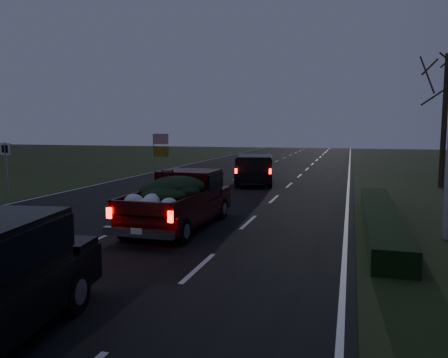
% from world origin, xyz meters
% --- Properties ---
extents(ground, '(120.00, 120.00, 0.00)m').
position_xyz_m(ground, '(0.00, 0.00, 0.00)').
color(ground, black).
rests_on(ground, ground).
extents(road_asphalt, '(14.00, 120.00, 0.02)m').
position_xyz_m(road_asphalt, '(0.00, 0.00, 0.01)').
color(road_asphalt, black).
rests_on(road_asphalt, ground).
extents(hedge_row, '(1.00, 10.00, 0.60)m').
position_xyz_m(hedge_row, '(7.80, 3.00, 0.30)').
color(hedge_row, black).
rests_on(hedge_row, ground).
extents(route_sign, '(0.55, 0.08, 2.50)m').
position_xyz_m(route_sign, '(-8.50, 5.00, 1.66)').
color(route_sign, gray).
rests_on(route_sign, ground).
extents(bare_tree_far, '(3.60, 3.60, 7.00)m').
position_xyz_m(bare_tree_far, '(11.50, 14.00, 5.23)').
color(bare_tree_far, black).
rests_on(bare_tree_far, ground).
extents(pickup_truck, '(2.02, 5.10, 2.66)m').
position_xyz_m(pickup_truck, '(1.67, 1.14, 0.99)').
color(pickup_truck, '#380708').
rests_on(pickup_truck, ground).
extents(lead_suv, '(2.72, 4.92, 1.34)m').
position_xyz_m(lead_suv, '(1.67, 12.35, 1.01)').
color(lead_suv, black).
rests_on(lead_suv, ground).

